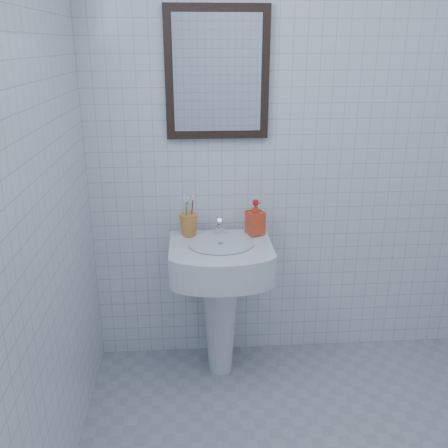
{
  "coord_description": "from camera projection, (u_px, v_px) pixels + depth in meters",
  "views": [
    {
      "loc": [
        -0.58,
        -1.3,
        1.69
      ],
      "look_at": [
        -0.43,
        0.86,
        0.9
      ],
      "focal_mm": 40.0,
      "sensor_mm": 36.0,
      "label": 1
    }
  ],
  "objects": [
    {
      "name": "soap_dispenser",
      "position": [
        255.0,
        217.0,
        2.53
      ],
      "size": [
        0.1,
        0.11,
        0.18
      ],
      "primitive_type": "imported",
      "rotation": [
        0.0,
        0.0,
        0.38
      ],
      "color": "red",
      "rests_on": "washbasin"
    },
    {
      "name": "toothbrush_cup",
      "position": [
        189.0,
        224.0,
        2.53
      ],
      "size": [
        0.11,
        0.11,
        0.11
      ],
      "primitive_type": null,
      "rotation": [
        0.0,
        0.0,
        -0.14
      ],
      "color": "orange",
      "rests_on": "washbasin"
    },
    {
      "name": "wall_mirror",
      "position": [
        217.0,
        73.0,
        2.38
      ],
      "size": [
        0.5,
        0.04,
        0.62
      ],
      "color": "black",
      "rests_on": "wall_back"
    },
    {
      "name": "washbasin",
      "position": [
        220.0,
        286.0,
        2.55
      ],
      "size": [
        0.5,
        0.37,
        0.77
      ],
      "color": "silver",
      "rests_on": "ground"
    },
    {
      "name": "wall_back",
      "position": [
        303.0,
        134.0,
        2.53
      ],
      "size": [
        2.2,
        0.02,
        2.5
      ],
      "primitive_type": "cube",
      "color": "silver",
      "rests_on": "ground"
    },
    {
      "name": "faucet",
      "position": [
        219.0,
        227.0,
        2.54
      ],
      "size": [
        0.04,
        0.09,
        0.1
      ],
      "color": "silver",
      "rests_on": "washbasin"
    }
  ]
}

